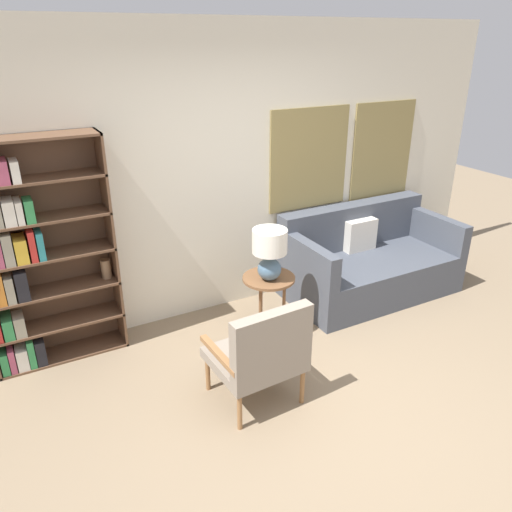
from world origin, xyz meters
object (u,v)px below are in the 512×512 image
armchair (262,352)px  bookshelf (26,258)px  couch (367,263)px  side_table (269,284)px  table_lamp (270,250)px

armchair → bookshelf: bearing=134.4°
bookshelf → armchair: bookshelf is taller
couch → armchair: bearing=-150.2°
bookshelf → side_table: (1.89, -0.53, -0.46)m
armchair → table_lamp: table_lamp is taller
side_table → armchair: bearing=-122.4°
couch → side_table: bearing=-170.2°
side_table → table_lamp: bearing=-113.9°
bookshelf → side_table: size_ratio=3.29×
bookshelf → couch: size_ratio=1.05×
bookshelf → couch: bearing=-5.2°
armchair → side_table: (0.54, 0.85, 0.03)m
bookshelf → armchair: size_ratio=2.20×
armchair → couch: (1.89, 1.08, -0.15)m
couch → bookshelf: bearing=174.8°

